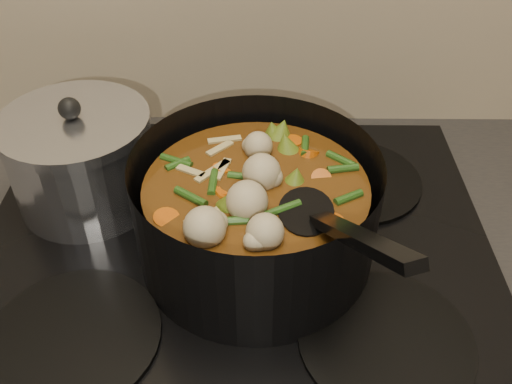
{
  "coord_description": "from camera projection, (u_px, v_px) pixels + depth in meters",
  "views": [
    {
      "loc": [
        0.03,
        1.45,
        1.42
      ],
      "look_at": [
        0.03,
        1.93,
        1.02
      ],
      "focal_mm": 40.0,
      "sensor_mm": 36.0,
      "label": 1
    }
  ],
  "objects": [
    {
      "name": "stovetop",
      "position": [
        235.0,
        254.0,
        0.69
      ],
      "size": [
        0.62,
        0.54,
        0.03
      ],
      "color": "black",
      "rests_on": "counter"
    },
    {
      "name": "stockpot",
      "position": [
        256.0,
        213.0,
        0.64
      ],
      "size": [
        0.31,
        0.36,
        0.2
      ],
      "rotation": [
        0.0,
        0.0,
        0.15
      ],
      "color": "black",
      "rests_on": "stovetop"
    },
    {
      "name": "saucepan",
      "position": [
        82.0,
        159.0,
        0.72
      ],
      "size": [
        0.18,
        0.18,
        0.15
      ],
      "rotation": [
        0.0,
        0.0,
        -0.04
      ],
      "color": "silver",
      "rests_on": "stovetop"
    }
  ]
}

